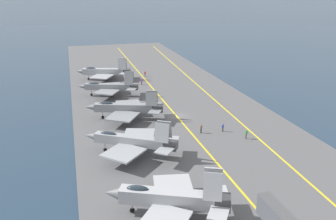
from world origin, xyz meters
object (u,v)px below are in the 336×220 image
parked_jet_nearest (169,198)px  crew_red_vest (145,73)px  crew_brown_vest (201,128)px  parked_jet_fourth (110,87)px  parked_jet_third (125,108)px  parked_jet_second (132,141)px  crew_green_vest (246,134)px  crew_purple_vest (142,81)px  crew_blue_vest (223,127)px  parked_jet_fifth (104,72)px

parked_jet_nearest → crew_red_vest: bearing=-9.6°
crew_brown_vest → parked_jet_fourth: bearing=25.7°
parked_jet_third → parked_jet_nearest: bearing=179.6°
crew_brown_vest → crew_red_vest: (47.62, 1.00, -0.05)m
parked_jet_nearest → parked_jet_third: 35.25m
parked_jet_second → parked_jet_third: (17.42, -1.66, -0.11)m
crew_red_vest → parked_jet_fourth: bearing=144.3°
parked_jet_third → crew_red_vest: 37.94m
parked_jet_nearest → parked_jet_fourth: parked_jet_nearest is taller
parked_jet_third → crew_green_vest: size_ratio=9.28×
crew_purple_vest → parked_jet_nearest: bearing=171.7°
crew_blue_vest → parked_jet_second: bearing=105.8°
parked_jet_fifth → crew_green_vest: bearing=-158.0°
crew_brown_vest → crew_green_vest: crew_brown_vest is taller
parked_jet_nearest → crew_blue_vest: size_ratio=9.51×
parked_jet_fifth → parked_jet_fourth: bearing=178.7°
parked_jet_nearest → crew_green_vest: bearing=-47.1°
parked_jet_second → crew_blue_vest: bearing=-74.2°
crew_brown_vest → parked_jet_second: bearing=111.9°
crew_green_vest → parked_jet_nearest: bearing=132.9°
parked_jet_fifth → crew_purple_vest: 13.04m
parked_jet_nearest → crew_blue_vest: 29.06m
parked_jet_fifth → parked_jet_nearest: bearing=-179.5°
crew_green_vest → crew_purple_vest: bearing=14.5°
parked_jet_third → parked_jet_fifth: parked_jet_fifth is taller
parked_jet_fifth → crew_red_vest: size_ratio=9.58×
parked_jet_second → crew_purple_vest: 45.20m
parked_jet_third → crew_red_vest: parked_jet_third is taller
parked_jet_fourth → parked_jet_fifth: 17.34m
parked_jet_third → parked_jet_second: bearing=174.6°
crew_green_vest → crew_blue_vest: bearing=32.1°
parked_jet_second → crew_blue_vest: parked_jet_second is taller
parked_jet_fourth → crew_blue_vest: (-29.84, -18.49, -1.59)m
parked_jet_fifth → crew_red_vest: bearing=-85.9°
parked_jet_fourth → parked_jet_fifth: parked_jet_fifth is taller
crew_blue_vest → parked_jet_nearest: bearing=143.0°
crew_purple_vest → crew_blue_vest: (-38.60, -8.39, -0.10)m
crew_purple_vest → crew_red_vest: bearing=-17.7°
parked_jet_nearest → parked_jet_fifth: bearing=0.5°
parked_jet_third → crew_brown_vest: size_ratio=9.24×
parked_jet_fourth → crew_purple_vest: size_ratio=8.64×
parked_jet_fifth → crew_blue_vest: size_ratio=10.07×
parked_jet_fourth → crew_blue_vest: 35.14m
crew_green_vest → crew_red_vest: 53.10m
parked_jet_fourth → crew_brown_vest: (-29.37, -14.12, -1.49)m
parked_jet_nearest → parked_jet_fourth: 53.03m
parked_jet_second → crew_blue_vest: 19.67m
parked_jet_third → crew_green_vest: 25.90m
parked_jet_second → parked_jet_fourth: parked_jet_second is taller
crew_green_vest → parked_jet_fourth: bearing=31.8°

